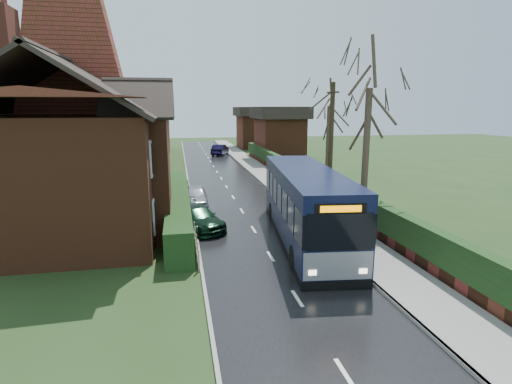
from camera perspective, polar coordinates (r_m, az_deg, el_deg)
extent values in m
plane|color=#2A401B|center=(19.47, 0.76, -7.15)|extent=(140.00, 140.00, 0.00)
cube|color=black|center=(28.97, -3.28, -0.76)|extent=(6.00, 100.00, 0.02)
cube|color=slate|center=(29.81, 4.83, -0.30)|extent=(2.50, 100.00, 0.14)
cube|color=gray|center=(29.51, 2.59, -0.40)|extent=(0.12, 100.00, 0.14)
cube|color=gray|center=(28.73, -9.32, -0.93)|extent=(0.12, 100.00, 0.10)
cube|color=black|center=(23.68, -11.03, -1.89)|extent=(1.20, 16.00, 1.60)
cube|color=#5E2E1B|center=(30.22, 7.67, 0.24)|extent=(0.30, 50.00, 0.60)
cube|color=black|center=(30.05, 7.72, 1.92)|extent=(0.60, 50.00, 1.20)
cube|color=#5E2E1B|center=(23.84, -23.61, 2.81)|extent=(8.00, 14.00, 6.00)
cube|color=#5E2E1B|center=(20.37, -15.75, 1.97)|extent=(2.50, 4.00, 6.00)
cube|color=brown|center=(19.90, -32.49, 18.34)|extent=(0.90, 1.40, 2.20)
cube|color=brown|center=(27.49, -20.78, 17.11)|extent=(0.90, 1.40, 2.20)
cube|color=silver|center=(18.67, -14.29, -3.24)|extent=(0.08, 1.20, 1.60)
cube|color=black|center=(18.67, -14.20, -3.24)|extent=(0.03, 0.95, 1.35)
cube|color=silver|center=(18.18, -14.71, 4.70)|extent=(0.08, 1.20, 1.60)
cube|color=black|center=(18.18, -14.62, 4.70)|extent=(0.03, 0.95, 1.35)
cube|color=silver|center=(22.55, -13.77, -0.62)|extent=(0.08, 1.20, 1.60)
cube|color=black|center=(22.55, -13.69, -0.62)|extent=(0.03, 0.95, 1.35)
cube|color=silver|center=(22.15, -14.10, 5.96)|extent=(0.08, 1.20, 1.60)
cube|color=black|center=(22.15, -14.03, 5.96)|extent=(0.03, 0.95, 1.35)
cube|color=silver|center=(26.47, -13.40, 1.23)|extent=(0.08, 1.20, 1.60)
cube|color=black|center=(26.47, -13.34, 1.23)|extent=(0.03, 0.95, 1.35)
cube|color=silver|center=(26.13, -13.68, 6.84)|extent=(0.08, 1.20, 1.60)
cube|color=black|center=(26.13, -13.61, 6.84)|extent=(0.03, 0.95, 1.35)
cube|color=silver|center=(28.93, -13.22, 2.13)|extent=(0.08, 1.20, 1.60)
cube|color=black|center=(28.93, -13.16, 2.13)|extent=(0.03, 0.95, 1.35)
cube|color=silver|center=(28.62, -13.47, 7.27)|extent=(0.08, 1.20, 1.60)
cube|color=black|center=(28.62, -13.41, 7.27)|extent=(0.03, 0.95, 1.35)
cube|color=black|center=(19.73, 7.05, -4.08)|extent=(3.85, 11.64, 1.18)
cube|color=black|center=(19.44, 7.14, -0.63)|extent=(3.87, 11.64, 1.25)
cube|color=black|center=(19.25, 7.21, 2.18)|extent=(3.85, 11.64, 0.69)
cube|color=black|center=(19.96, 6.99, -6.21)|extent=(3.85, 11.64, 0.36)
cube|color=gray|center=(14.54, 11.60, -10.26)|extent=(2.49, 0.40, 1.04)
cube|color=black|center=(14.10, 11.84, -5.61)|extent=(2.33, 0.34, 1.35)
cube|color=black|center=(13.87, 11.99, -2.33)|extent=(1.81, 0.28, 0.36)
cube|color=#FF8C00|center=(13.84, 12.03, -2.37)|extent=(1.42, 0.20, 0.23)
cube|color=black|center=(14.81, 11.49, -12.81)|extent=(2.54, 0.42, 0.31)
cube|color=#FFF2CC|center=(14.35, 8.07, -11.34)|extent=(0.29, 0.08, 0.19)
cube|color=#FFF2CC|center=(14.84, 15.06, -10.84)|extent=(0.29, 0.08, 0.19)
cylinder|color=black|center=(16.26, 5.52, -9.28)|extent=(0.40, 1.02, 1.00)
cylinder|color=black|center=(16.82, 13.51, -8.84)|extent=(0.40, 1.02, 1.00)
cylinder|color=black|center=(23.15, 2.35, -2.76)|extent=(0.40, 1.02, 1.00)
cylinder|color=black|center=(23.54, 8.03, -2.62)|extent=(0.40, 1.02, 1.00)
imported|color=silver|center=(26.52, -8.67, -0.61)|extent=(1.66, 3.98, 1.35)
imported|color=black|center=(21.55, -8.33, -3.67)|extent=(3.16, 4.59, 1.23)
imported|color=black|center=(55.20, -5.16, 6.03)|extent=(2.94, 4.74, 1.48)
cylinder|color=slate|center=(24.09, 8.03, 0.12)|extent=(0.08, 0.08, 2.97)
cube|color=white|center=(23.87, 8.12, 3.11)|extent=(0.09, 0.45, 0.34)
cube|color=white|center=(23.94, 8.09, 2.10)|extent=(0.07, 0.40, 0.30)
cylinder|color=black|center=(23.38, 10.60, 5.63)|extent=(0.27, 0.27, 7.77)
cube|color=black|center=(23.26, 10.92, 13.81)|extent=(0.38, 0.98, 0.09)
cylinder|color=#3D3024|center=(22.09, 15.37, 4.53)|extent=(0.35, 0.35, 7.37)
cylinder|color=#392A21|center=(35.40, 10.23, 6.71)|extent=(0.35, 0.35, 6.52)
cylinder|color=#382921|center=(30.84, -27.72, 5.10)|extent=(0.31, 0.31, 6.85)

